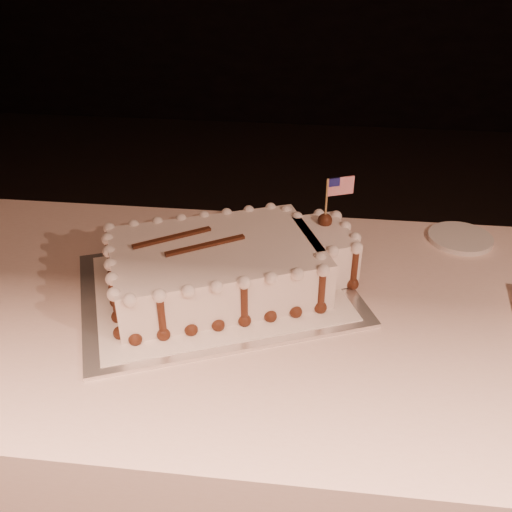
# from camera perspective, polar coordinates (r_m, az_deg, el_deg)

# --- Properties ---
(banquet_table) EXTENTS (2.40, 0.80, 0.75)m
(banquet_table) POSITION_cam_1_polar(r_m,az_deg,el_deg) (1.38, 11.96, -18.34)
(banquet_table) COLOR beige
(banquet_table) RESTS_ON ground
(cake_board) EXTENTS (0.65, 0.58, 0.01)m
(cake_board) POSITION_cam_1_polar(r_m,az_deg,el_deg) (1.17, -3.91, -3.28)
(cake_board) COLOR silver
(cake_board) RESTS_ON banquet_table
(doily) EXTENTS (0.58, 0.52, 0.00)m
(doily) POSITION_cam_1_polar(r_m,az_deg,el_deg) (1.16, -3.92, -3.08)
(doily) COLOR white
(doily) RESTS_ON cake_board
(sheet_cake) EXTENTS (0.53, 0.40, 0.20)m
(sheet_cake) POSITION_cam_1_polar(r_m,az_deg,el_deg) (1.14, -2.61, -0.83)
(sheet_cake) COLOR white
(sheet_cake) RESTS_ON doily
(side_plate) EXTENTS (0.15, 0.15, 0.01)m
(side_plate) POSITION_cam_1_polar(r_m,az_deg,el_deg) (1.42, 19.74, 1.70)
(side_plate) COLOR silver
(side_plate) RESTS_ON banquet_table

